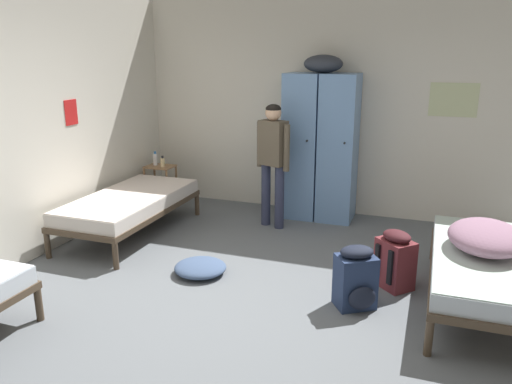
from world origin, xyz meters
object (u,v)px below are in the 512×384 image
(locker_bank, at_px, (320,144))
(person_traveler, at_px, (273,154))
(shelf_unit, at_px, (161,181))
(bedding_heap, at_px, (486,237))
(backpack_navy, at_px, (356,279))
(lotion_bottle, at_px, (163,162))
(backpack_maroon, at_px, (396,261))
(water_bottle, at_px, (155,159))
(bed_right, at_px, (487,265))
(bed_left_rear, at_px, (130,203))
(clothes_pile_denim, at_px, (200,268))

(locker_bank, distance_m, person_traveler, 0.72)
(shelf_unit, distance_m, bedding_heap, 4.36)
(shelf_unit, relative_size, bedding_heap, 0.70)
(person_traveler, xyz_separation_m, backpack_navy, (1.30, -1.72, -0.65))
(locker_bank, bearing_deg, bedding_heap, -44.70)
(lotion_bottle, bearing_deg, shelf_unit, 150.26)
(backpack_maroon, bearing_deg, person_traveler, 142.57)
(person_traveler, height_order, backpack_navy, person_traveler)
(locker_bank, height_order, bedding_heap, locker_bank)
(bedding_heap, bearing_deg, lotion_bottle, 158.83)
(bedding_heap, bearing_deg, locker_bank, 135.30)
(water_bottle, distance_m, backpack_maroon, 3.77)
(bed_right, relative_size, person_traveler, 1.26)
(bed_right, xyz_separation_m, backpack_maroon, (-0.75, 0.13, -0.12))
(locker_bank, relative_size, shelf_unit, 3.63)
(locker_bank, xyz_separation_m, bed_right, (1.88, -1.91, -0.59))
(bed_right, relative_size, bed_left_rear, 1.00)
(water_bottle, height_order, backpack_navy, water_bottle)
(bed_left_rear, distance_m, backpack_maroon, 3.11)
(bed_right, bearing_deg, person_traveler, 150.01)
(shelf_unit, relative_size, lotion_bottle, 3.73)
(bedding_heap, distance_m, clothes_pile_denim, 2.62)
(water_bottle, xyz_separation_m, backpack_maroon, (3.41, -1.54, -0.40))
(clothes_pile_denim, bearing_deg, bed_left_rear, 149.96)
(bed_left_rear, bearing_deg, backpack_maroon, -6.93)
(locker_bank, distance_m, backpack_maroon, 2.22)
(water_bottle, bearing_deg, locker_bank, 5.72)
(shelf_unit, height_order, backpack_maroon, shelf_unit)
(bed_left_rear, relative_size, water_bottle, 9.82)
(lotion_bottle, xyz_separation_m, backpack_navy, (2.98, -1.99, -0.38))
(lotion_bottle, bearing_deg, clothes_pile_denim, -51.91)
(water_bottle, relative_size, backpack_maroon, 0.35)
(backpack_maroon, bearing_deg, bed_left_rear, 173.07)
(backpack_navy, relative_size, backpack_maroon, 1.00)
(bed_left_rear, height_order, backpack_navy, backpack_navy)
(bed_left_rear, distance_m, person_traveler, 1.80)
(person_traveler, relative_size, backpack_maroon, 2.75)
(shelf_unit, bearing_deg, water_bottle, 165.96)
(shelf_unit, xyz_separation_m, backpack_navy, (3.05, -2.03, -0.09))
(person_traveler, bearing_deg, bed_right, -29.99)
(person_traveler, distance_m, clothes_pile_denim, 1.80)
(locker_bank, xyz_separation_m, bedding_heap, (1.85, -1.83, -0.36))
(lotion_bottle, relative_size, backpack_navy, 0.28)
(locker_bank, height_order, backpack_maroon, locker_bank)
(shelf_unit, distance_m, lotion_bottle, 0.30)
(bed_left_rear, xyz_separation_m, person_traveler, (1.50, 0.84, 0.53))
(clothes_pile_denim, bearing_deg, locker_bank, 72.02)
(bed_right, bearing_deg, clothes_pile_denim, -175.03)
(water_bottle, xyz_separation_m, backpack_navy, (3.13, -2.05, -0.40))
(backpack_navy, bearing_deg, person_traveler, 127.02)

